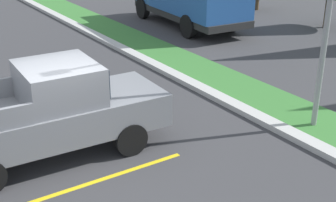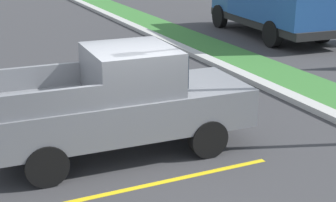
% 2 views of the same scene
% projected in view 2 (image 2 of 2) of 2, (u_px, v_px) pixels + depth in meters
% --- Properties ---
extents(ground_plane, '(120.00, 120.00, 0.00)m').
position_uv_depth(ground_plane, '(137.00, 160.00, 9.91)').
color(ground_plane, '#38383A').
extents(parking_line_near, '(0.12, 4.80, 0.01)m').
position_uv_depth(parking_line_near, '(95.00, 126.00, 11.59)').
color(parking_line_near, yellow).
rests_on(parking_line_near, ground).
extents(parking_line_far, '(0.12, 4.80, 0.01)m').
position_uv_depth(parking_line_far, '(149.00, 185.00, 8.92)').
color(parking_line_far, yellow).
rests_on(parking_line_far, ground).
extents(pickup_truck_main, '(2.14, 5.30, 2.10)m').
position_uv_depth(pickup_truck_main, '(119.00, 102.00, 9.94)').
color(pickup_truck_main, black).
rests_on(pickup_truck_main, ground).
extents(traffic_cone, '(0.36, 0.36, 0.60)m').
position_uv_depth(traffic_cone, '(23.00, 113.00, 11.54)').
color(traffic_cone, orange).
rests_on(traffic_cone, ground).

